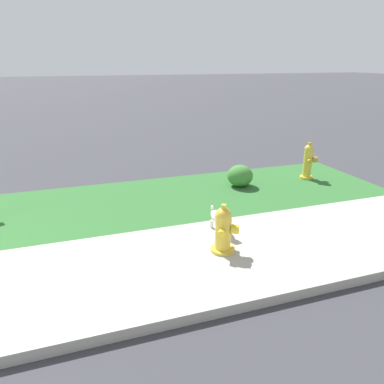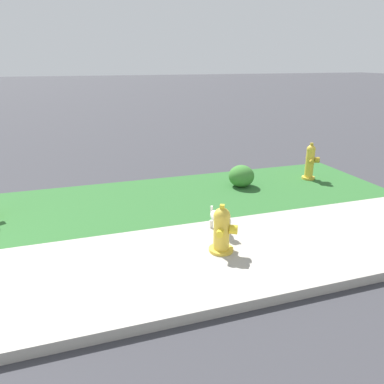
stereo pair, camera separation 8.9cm
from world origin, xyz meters
The scene contains 4 objects.
fire_hydrant_far_end centered at (4.99, 0.06, 0.31)m, with size 0.37×0.38×0.66m.
fire_hydrant_across_street centered at (7.95, 2.41, 0.37)m, with size 0.33×0.36×0.77m.
small_white_dog centered at (5.19, 0.60, 0.21)m, with size 0.22×0.55×0.37m.
shrub_bush_far_verge centered at (6.39, 2.42, 0.21)m, with size 0.50×0.50×0.43m.
Camera 2 is at (3.26, -3.96, 2.37)m, focal length 35.00 mm.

